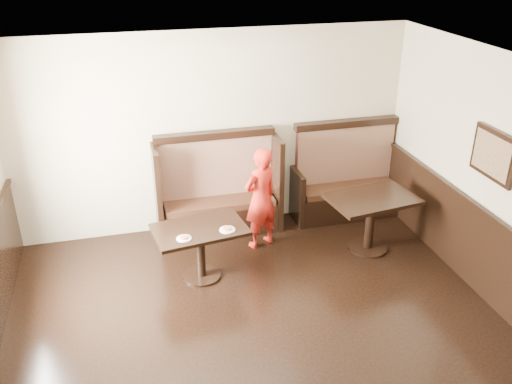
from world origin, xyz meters
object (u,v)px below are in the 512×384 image
object	(u,v)px
table_neighbor	(371,210)
table_main	(200,240)
booth_neighbor	(346,184)
booth_main	(218,196)
child	(261,198)

from	to	relation	value
table_neighbor	table_main	bearing A→B (deg)	174.19
table_main	booth_neighbor	bearing A→B (deg)	17.12
booth_main	child	distance (m)	0.76
booth_main	child	world-z (taller)	booth_main
booth_main	table_main	size ratio (longest dim) A/B	1.48
booth_main	child	size ratio (longest dim) A/B	1.23
booth_main	table_main	distance (m)	1.22
booth_main	child	xyz separation A→B (m)	(0.47, -0.57, 0.18)
table_main	child	world-z (taller)	child
booth_main	table_main	xyz separation A→B (m)	(-0.44, -1.13, 0.01)
booth_neighbor	child	xyz separation A→B (m)	(-1.48, -0.57, 0.23)
booth_main	booth_neighbor	size ratio (longest dim) A/B	1.06
child	table_neighbor	bearing A→B (deg)	136.23
booth_neighbor	child	distance (m)	1.60
booth_neighbor	table_main	size ratio (longest dim) A/B	1.39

